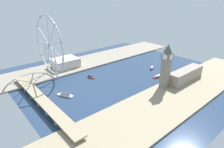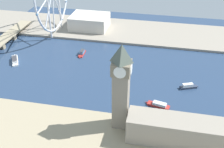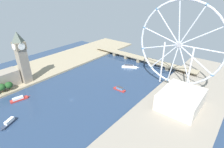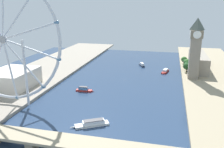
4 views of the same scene
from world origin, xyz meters
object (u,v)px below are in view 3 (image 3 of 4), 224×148
Objects in this scene: riverside_hall at (181,99)px; tour_boat_1 at (9,123)px; ferris_wheel at (179,45)px; river_bridge at (140,58)px; tour_boat_0 at (19,99)px; tour_boat_3 at (120,89)px; tour_boat_2 at (129,67)px; clock_tower at (22,57)px.

tour_boat_1 is at bearing -132.44° from riverside_hall.
ferris_wheel is 226.92m from tour_boat_1.
river_bridge is 226.09m from tour_boat_0.
tour_boat_3 is at bearing -27.39° from tour_boat_0.
tour_boat_3 reaches higher than tour_boat_2.
tour_boat_3 is (-55.92, -56.26, -63.02)m from ferris_wheel.
tour_boat_1 is at bearing -93.46° from river_bridge.
river_bridge reaches higher than tour_boat_2.
tour_boat_0 is at bearing -150.34° from tour_boat_1.
clock_tower is at bearing -151.14° from tour_boat_2.
tour_boat_2 is 83.96m from tour_boat_3.
tour_boat_0 is (-52.95, -219.75, -4.70)m from river_bridge.
river_bridge is at bearing 64.76° from clock_tower.
river_bridge is 120.72m from tour_boat_3.
clock_tower is 150.47m from tour_boat_3.
river_bridge reaches higher than tour_boat_1.
river_bridge is at bearing 139.25° from riverside_hall.
tour_boat_2 is 1.42× the size of tour_boat_3.
clock_tower is 179.59m from tour_boat_2.
ferris_wheel is 73.33m from riverside_hall.
tour_boat_1 is (-106.72, -190.11, -62.94)m from ferris_wheel.
ferris_wheel is at bearing -32.74° from river_bridge.
tour_boat_3 is at bearing -134.82° from ferris_wheel.
tour_boat_3 reaches higher than tour_boat_0.
tour_boat_2 is (89.90, 149.84, -41.45)m from clock_tower.
tour_boat_2 is at bearing 59.04° from clock_tower.
clock_tower is 103.97m from tour_boat_1.
clock_tower is at bearing 62.09° from tour_boat_0.
riverside_hall is at bearing 22.51° from clock_tower.
tour_boat_3 is (88.70, 104.53, 0.34)m from tour_boat_0.
river_bridge is 249.56m from tour_boat_1.
tour_boat_3 is at bearing 30.49° from clock_tower.
tour_boat_2 is at bearing -66.25° from tour_boat_3.
clock_tower is 0.35× the size of river_bridge.
tour_boat_2 is (0.97, -38.80, -4.51)m from river_bridge.
clock_tower reaches higher than tour_boat_1.
riverside_hall is 134.53m from tour_boat_2.
river_bridge is (-118.97, 102.51, -6.37)m from riverside_hall.
ferris_wheel is 123.78m from river_bridge.
tour_boat_0 is at bearing -103.55° from river_bridge.
riverside_hall is at bearing -42.78° from tour_boat_0.
riverside_hall is 1.82× the size of tour_boat_2.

